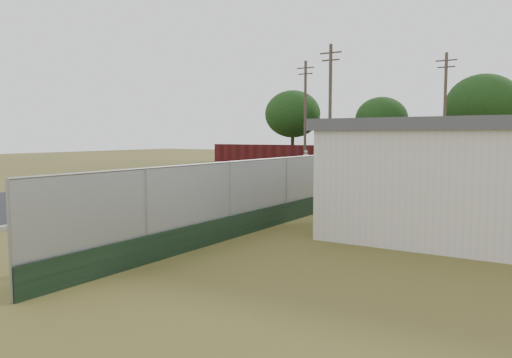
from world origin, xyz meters
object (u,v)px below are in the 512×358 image
Objects in this scene: pickup_truck at (337,167)px; pedestrian at (306,160)px; fire_hydrant at (52,249)px; trash_bin at (288,162)px; mailbox at (238,179)px.

pedestrian reaches higher than pickup_truck.
pickup_truck is 3.56× the size of pedestrian.
fire_hydrant is 23.09m from pickup_truck.
trash_bin is at bearing 57.54° from pickup_truck.
pedestrian reaches higher than fire_hydrant.
pickup_truck is at bearing -44.66° from trash_bin.
fire_hydrant is 31.24m from pedestrian.
mailbox is at bearing 85.79° from pedestrian.
fire_hydrant is 11.80m from mailbox.
pickup_truck is at bearing 92.04° from mailbox.
fire_hydrant is 32.56m from trash_bin.
mailbox is 11.48m from pickup_truck.
trash_bin is at bearing 110.74° from fire_hydrant.
pickup_truck reaches higher than fire_hydrant.
pedestrian is at bearing 51.60° from pickup_truck.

